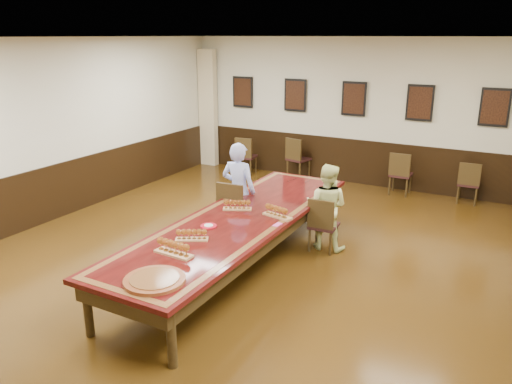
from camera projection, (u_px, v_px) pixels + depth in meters
The scene contains 23 objects.
floor at pixel (240, 267), 7.29m from camera, with size 8.00×10.00×0.02m, color black.
ceiling at pixel (237, 37), 6.32m from camera, with size 8.00×10.00×0.02m, color white.
wall_back at pixel (354, 112), 11.00m from camera, with size 8.00×0.02×3.20m, color beige.
wall_left at pixel (40, 133), 8.64m from camera, with size 0.02×10.00×3.20m, color beige.
chair_man at pixel (236, 210), 8.14m from camera, with size 0.47×0.51×1.00m, color black, non-canonical shape.
chair_woman at pixel (324, 224), 7.72m from camera, with size 0.41×0.45×0.87m, color black, non-canonical shape.
spare_chair_a at pixel (246, 155), 12.02m from camera, with size 0.43×0.46×0.91m, color black, non-canonical shape.
spare_chair_b at pixel (299, 158), 11.70m from camera, with size 0.45×0.49×0.96m, color black, non-canonical shape.
spare_chair_c at pixel (401, 173), 10.46m from camera, with size 0.43×0.47×0.91m, color black, non-canonical shape.
spare_chair_d at pixel (469, 182), 9.91m from camera, with size 0.40×0.44×0.86m, color black, non-canonical shape.
person_man at pixel (239, 191), 8.15m from camera, with size 0.58×0.38×1.60m, color #546CD3.
person_woman at pixel (326, 207), 7.73m from camera, with size 0.68×0.53×1.37m, color #DDE58F.
pink_phone at pixel (277, 225), 6.80m from camera, with size 0.08×0.15×0.01m, color #EC4EA4.
curtain at pixel (208, 108), 12.60m from camera, with size 0.45×0.18×2.90m, color tan.
wainscoting at pixel (239, 234), 7.14m from camera, with size 8.00×10.00×1.00m.
conference_table at pixel (239, 227), 7.11m from camera, with size 1.40×5.00×0.76m.
posters at pixel (354, 99), 10.85m from camera, with size 6.14×0.04×0.74m.
flight_a at pixel (237, 205), 7.37m from camera, with size 0.43×0.30×0.16m.
flight_b at pixel (277, 212), 7.08m from camera, with size 0.47×0.23×0.17m.
flight_c at pixel (192, 235), 6.27m from camera, with size 0.42×0.31×0.15m.
flight_d at pixel (173, 248), 5.85m from camera, with size 0.51×0.18×0.19m.
red_plate_grp at pixel (209, 226), 6.73m from camera, with size 0.22×0.22×0.03m.
carved_platter at pixel (155, 280), 5.23m from camera, with size 0.70×0.70×0.05m.
Camera 1 is at (3.39, -5.69, 3.23)m, focal length 35.00 mm.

